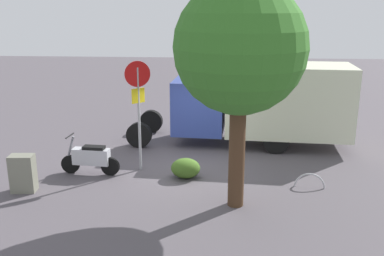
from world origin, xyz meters
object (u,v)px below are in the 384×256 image
at_px(box_truck_near, 261,101).
at_px(street_tree, 240,49).
at_px(stop_sign, 138,99).
at_px(motorcycle, 91,158).
at_px(utility_cabinet, 23,173).
at_px(bike_rack_hoop, 309,187).

height_order(box_truck_near, street_tree, street_tree).
relative_size(box_truck_near, stop_sign, 2.37).
bearing_deg(motorcycle, box_truck_near, -143.25).
xyz_separation_m(motorcycle, street_tree, (-4.26, 1.77, 3.40)).
xyz_separation_m(box_truck_near, stop_sign, (3.85, 2.86, 0.62)).
bearing_deg(utility_cabinet, box_truck_near, -145.18).
relative_size(street_tree, utility_cabinet, 5.34).
distance_m(box_truck_near, stop_sign, 4.84).
bearing_deg(box_truck_near, utility_cabinet, 38.60).
xyz_separation_m(motorcycle, utility_cabinet, (1.47, 1.35, -0.00)).
relative_size(stop_sign, street_tree, 0.61).
xyz_separation_m(stop_sign, utility_cabinet, (2.87, 1.81, -1.72)).
xyz_separation_m(box_truck_near, bike_rack_hoop, (-1.09, 3.86, -1.62)).
bearing_deg(stop_sign, motorcycle, 18.32).
bearing_deg(bike_rack_hoop, box_truck_near, -74.17).
distance_m(street_tree, bike_rack_hoop, 4.61).
height_order(motorcycle, stop_sign, stop_sign).
bearing_deg(box_truck_near, motorcycle, 36.10).
bearing_deg(stop_sign, box_truck_near, -143.41).
bearing_deg(street_tree, utility_cabinet, -4.24).
height_order(box_truck_near, motorcycle, box_truck_near).
height_order(box_truck_near, bike_rack_hoop, box_truck_near).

